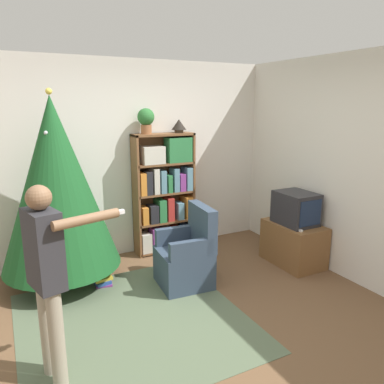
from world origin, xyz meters
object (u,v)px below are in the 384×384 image
Objects in this scene: christmas_tree at (57,184)px; table_lamp at (179,125)px; armchair at (187,258)px; bookshelf at (165,194)px; potted_plant at (146,119)px; standing_person at (47,270)px; television at (296,208)px.

table_lamp is (1.67, 0.37, 0.58)m from christmas_tree.
christmas_tree is 1.67m from armchair.
potted_plant is at bearing 177.89° from bookshelf.
table_lamp is at bearing 120.38° from standing_person.
table_lamp is at bearing 12.56° from christmas_tree.
table_lamp reaches higher than bookshelf.
television is 2.23m from potted_plant.
standing_person is at bearing -100.81° from christmas_tree.
potted_plant is at bearing 142.57° from television.
armchair is at bearing -99.82° from bookshelf.
christmas_tree is at bearing -165.85° from bookshelf.
bookshelf is 1.09× the size of standing_person.
table_lamp is at bearing 2.21° from bookshelf.
potted_plant reaches higher than television.
christmas_tree is at bearing -114.52° from armchair.
standing_person is at bearing -127.36° from potted_plant.
television is at bearing -41.97° from bookshelf.
christmas_tree is 2.39× the size of armchair.
armchair is (-0.18, -1.05, -0.50)m from bookshelf.
table_lamp is at bearing 163.22° from armchair.
potted_plant is (1.50, 1.97, 0.95)m from standing_person.
potted_plant is 0.48m from table_lamp.
potted_plant is at bearing 128.05° from standing_person.
christmas_tree is 10.98× the size of table_lamp.
television is 0.56× the size of armchair.
standing_person reaches higher than armchair.
armchair is 2.80× the size of potted_plant.
bookshelf is at bearing 123.77° from standing_person.
bookshelf is 0.75× the size of christmas_tree.
potted_plant is at bearing 17.21° from christmas_tree.
armchair is 0.61× the size of standing_person.
standing_person is 7.54× the size of table_lamp.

